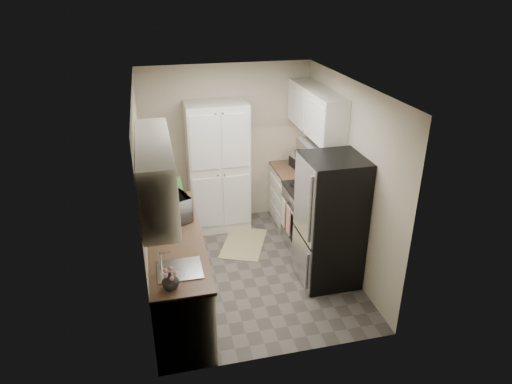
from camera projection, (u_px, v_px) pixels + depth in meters
ground at (250, 269)px, 6.23m from camera, size 3.20×3.20×0.00m
room_shell at (248, 158)px, 5.53m from camera, size 2.64×3.24×2.52m
pantry_cabinet at (218, 168)px, 6.92m from camera, size 0.90×0.55×2.00m
base_cabinet_left at (177, 270)px, 5.45m from camera, size 0.60×2.30×0.88m
countertop_left at (175, 237)px, 5.26m from camera, size 0.63×2.33×0.04m
base_cabinet_right at (294, 197)px, 7.30m from camera, size 0.60×0.80×0.88m
countertop_right at (295, 170)px, 7.10m from camera, size 0.63×0.83×0.04m
electric_range at (310, 218)px, 6.57m from camera, size 0.71×0.78×1.13m
refrigerator at (330, 221)px, 5.70m from camera, size 0.70×0.72×1.70m
microwave at (168, 206)px, 5.57m from camera, size 0.60×0.70×0.32m
wine_bottle at (161, 191)px, 5.97m from camera, size 0.08×0.08×0.32m
flower_vase at (170, 281)px, 4.32m from camera, size 0.21×0.21×0.17m
cutting_board at (179, 188)px, 6.12m from camera, size 0.10×0.20×0.26m
toaster_oven at (302, 163)px, 7.04m from camera, size 0.35×0.41×0.22m
fruit_basket at (302, 152)px, 6.99m from camera, size 0.28×0.28×0.10m
kitchen_mat at (244, 243)px, 6.82m from camera, size 0.88×1.07×0.01m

